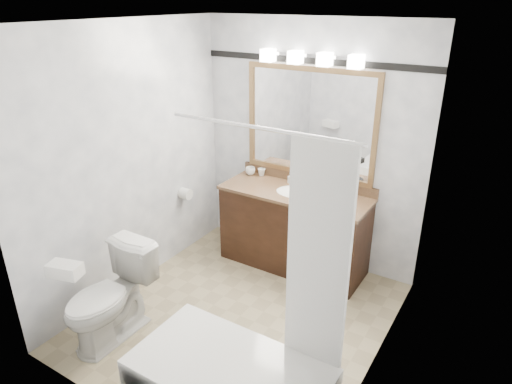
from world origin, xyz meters
TOP-DOWN VIEW (x-y plane):
  - room at (0.00, 0.00)m, footprint 2.42×2.62m
  - vanity at (0.00, 1.02)m, footprint 1.53×0.58m
  - mirror at (0.00, 1.28)m, footprint 1.40×0.04m
  - vanity_light_bar at (0.00, 1.23)m, footprint 1.02×0.14m
  - accent_stripe at (0.00, 1.29)m, footprint 2.40×0.01m
  - bathtub at (0.55, -0.90)m, footprint 1.30×0.75m
  - tp_roll at (-1.14, 0.66)m, footprint 0.11×0.12m
  - toilet at (-0.76, -0.79)m, footprint 0.45×0.79m
  - tissue_box at (-0.76, -1.12)m, footprint 0.27×0.19m
  - coffee_maker at (0.38, 0.99)m, footprint 0.19×0.23m
  - cup_left at (-0.65, 1.19)m, footprint 0.12×0.12m
  - cup_right at (-0.53, 1.23)m, footprint 0.09×0.09m
  - soap_bottle_a at (-0.15, 1.21)m, footprint 0.06×0.07m
  - soap_bar at (0.05, 1.13)m, footprint 0.08×0.07m

SIDE VIEW (x-z plane):
  - bathtub at x=0.55m, z-range -0.70..1.26m
  - toilet at x=-0.76m, z-range 0.00..0.80m
  - vanity at x=0.00m, z-range -0.04..0.93m
  - tp_roll at x=-1.14m, z-range 0.64..0.76m
  - tissue_box at x=-0.76m, z-range 0.80..0.90m
  - soap_bar at x=0.05m, z-range 0.85..0.87m
  - cup_right at x=-0.53m, z-range 0.85..0.93m
  - cup_left at x=-0.65m, z-range 0.85..0.93m
  - soap_bottle_a at x=-0.15m, z-range 0.85..0.97m
  - coffee_maker at x=0.38m, z-range 0.86..1.21m
  - room at x=0.00m, z-range -0.01..2.51m
  - mirror at x=0.00m, z-range 0.95..2.05m
  - accent_stripe at x=0.00m, z-range 2.07..2.13m
  - vanity_light_bar at x=0.00m, z-range 2.07..2.19m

